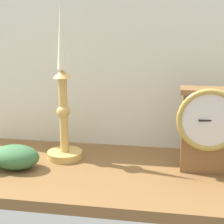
{
  "coord_description": "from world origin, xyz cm",
  "views": [
    {
      "loc": [
        12.27,
        -76.82,
        33.19
      ],
      "look_at": [
        -0.98,
        0.0,
        14.0
      ],
      "focal_mm": 56.69,
      "sensor_mm": 36.0,
      "label": 1
    }
  ],
  "objects": [
    {
      "name": "candlestick_tall_center",
      "position": [
        -14.15,
        5.22,
        12.65
      ],
      "size": [
        8.99,
        8.99,
        38.25
      ],
      "color": "tan",
      "rests_on": "ground_plane"
    },
    {
      "name": "ground_plane",
      "position": [
        0.0,
        0.0,
        -1.2
      ],
      "size": [
        100.0,
        36.0,
        2.4
      ],
      "primitive_type": "cube",
      "color": "brown"
    },
    {
      "name": "ivy_sprig",
      "position": [
        -23.65,
        -3.25,
        2.86
      ],
      "size": [
        11.57,
        8.1,
        5.71
      ],
      "color": "#3B6D40",
      "rests_on": "ground_plane"
    },
    {
      "name": "mantel_clock",
      "position": [
        20.53,
        3.06,
        10.48
      ],
      "size": [
        14.14,
        7.57,
        20.07
      ],
      "color": "brown",
      "rests_on": "ground_plane"
    },
    {
      "name": "back_wall",
      "position": [
        0.0,
        18.5,
        32.5
      ],
      "size": [
        120.0,
        2.0,
        65.0
      ],
      "primitive_type": "cube",
      "color": "silver",
      "rests_on": "ground_plane"
    }
  ]
}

